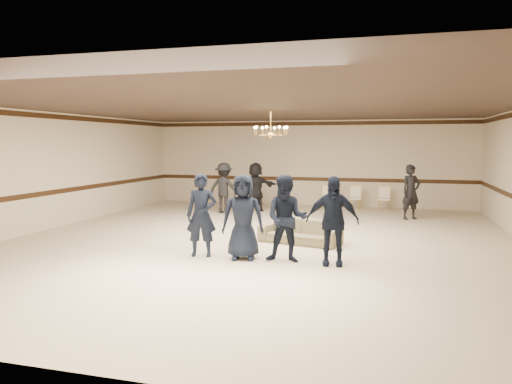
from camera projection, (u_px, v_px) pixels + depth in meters
room at (260, 175)px, 11.48m from camera, size 12.01×14.01×3.21m
chair_rail at (309, 179)px, 18.24m from camera, size 12.00×0.02×0.14m
crown_molding at (309, 124)px, 18.03m from camera, size 12.00×0.02×0.14m
chandelier at (271, 123)px, 12.31m from camera, size 0.94×0.94×0.89m
boy_a at (202, 215)px, 10.00m from camera, size 0.70×0.54×1.73m
boy_b at (243, 217)px, 9.76m from camera, size 0.94×0.71×1.73m
boy_c at (287, 219)px, 9.52m from camera, size 0.87×0.70×1.73m
boy_d at (332, 221)px, 9.28m from camera, size 1.05×0.53×1.73m
settee at (300, 231)px, 11.39m from camera, size 2.03×1.18×0.56m
adult_left at (224, 188)px, 16.20m from camera, size 1.13×0.69×1.70m
adult_mid at (255, 187)px, 16.63m from camera, size 1.61×1.23×1.70m
adult_right at (411, 192)px, 14.87m from camera, size 0.74×0.68×1.70m
banquet_chair_left at (327, 197)px, 17.36m from camera, size 0.43×0.43×0.83m
banquet_chair_mid at (355, 198)px, 17.10m from camera, size 0.44×0.44×0.83m
banquet_chair_right at (384, 199)px, 16.83m from camera, size 0.41×0.41×0.83m
console_table at (249, 196)px, 18.37m from camera, size 0.82×0.40×0.66m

